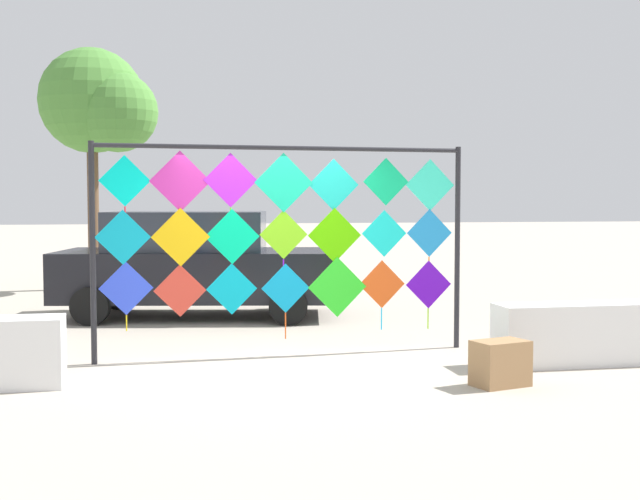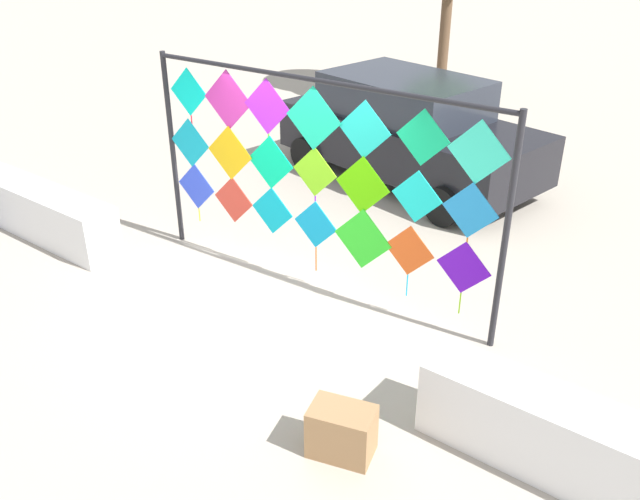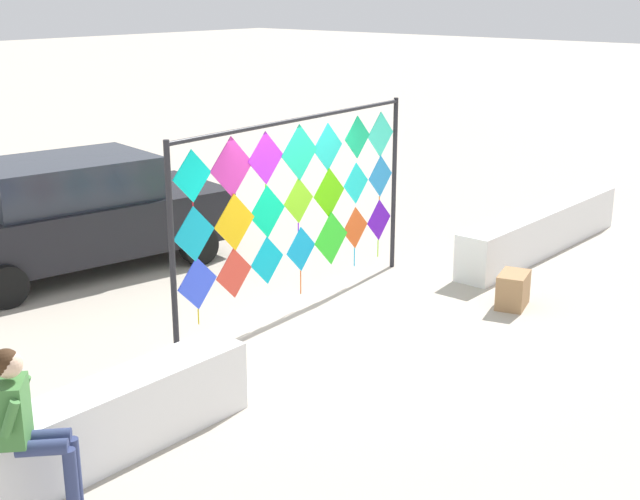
{
  "view_description": "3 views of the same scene",
  "coord_description": "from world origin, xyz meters",
  "views": [
    {
      "loc": [
        -1.48,
        -9.81,
        1.96
      ],
      "look_at": [
        0.52,
        0.45,
        1.34
      ],
      "focal_mm": 47.6,
      "sensor_mm": 36.0,
      "label": 1
    },
    {
      "loc": [
        4.63,
        -5.21,
        4.41
      ],
      "look_at": [
        0.6,
        0.1,
        0.89
      ],
      "focal_mm": 38.02,
      "sensor_mm": 36.0,
      "label": 2
    },
    {
      "loc": [
        -8.21,
        -6.79,
        4.24
      ],
      "look_at": [
        0.17,
        0.36,
        0.89
      ],
      "focal_mm": 48.64,
      "sensor_mm": 36.0,
      "label": 3
    }
  ],
  "objects": [
    {
      "name": "cardboard_box_large",
      "position": [
        2.07,
        -1.51,
        0.24
      ],
      "size": [
        0.64,
        0.51,
        0.48
      ],
      "primitive_type": "cube",
      "rotation": [
        0.0,
        0.0,
        0.28
      ],
      "color": "#9E754C",
      "rests_on": "ground"
    },
    {
      "name": "kite_display_rack",
      "position": [
        0.09,
        0.66,
        1.63
      ],
      "size": [
        4.72,
        0.35,
        2.65
      ],
      "color": "#232328",
      "rests_on": "ground"
    },
    {
      "name": "plaza_ledge_left",
      "position": [
        -4.73,
        -0.59,
        0.37
      ],
      "size": [
        4.57,
        0.55,
        0.73
      ],
      "primitive_type": "cube",
      "color": "white",
      "rests_on": "ground"
    },
    {
      "name": "ground",
      "position": [
        0.0,
        0.0,
        0.0
      ],
      "size": [
        120.0,
        120.0,
        0.0
      ],
      "primitive_type": "plane",
      "color": "#ADA393"
    },
    {
      "name": "parked_car",
      "position": [
        -0.84,
        4.46,
        0.89
      ],
      "size": [
        4.82,
        2.81,
        1.76
      ],
      "color": "black",
      "rests_on": "ground"
    }
  ]
}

